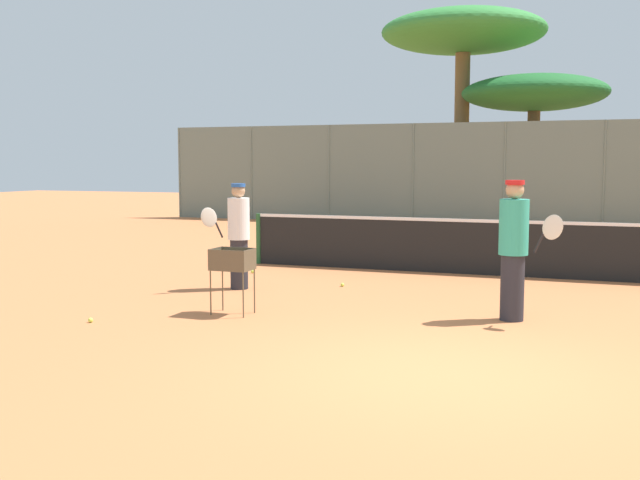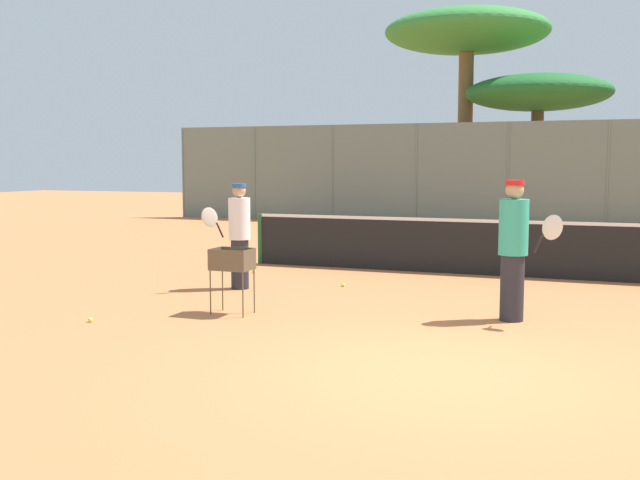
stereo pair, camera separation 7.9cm
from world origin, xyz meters
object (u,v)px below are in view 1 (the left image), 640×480
player_red_cap (238,235)px  ball_cart (232,265)px  tennis_net (516,247)px  player_white_outfit (514,248)px

player_red_cap → ball_cart: size_ratio=1.92×
player_red_cap → ball_cart: bearing=60.8°
tennis_net → ball_cart: tennis_net is taller
player_red_cap → ball_cart: player_red_cap is taller
tennis_net → player_red_cap: bearing=-144.5°
tennis_net → player_red_cap: 5.27m
ball_cart → player_red_cap: bearing=114.2°
player_red_cap → player_white_outfit: bearing=114.4°
player_white_outfit → player_red_cap: size_ratio=1.06×
player_white_outfit → ball_cart: player_white_outfit is taller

